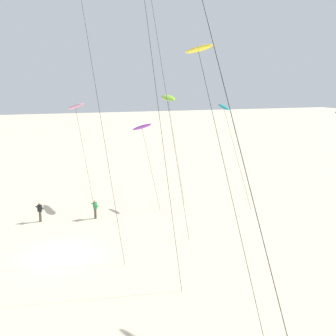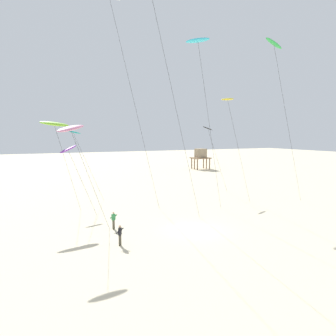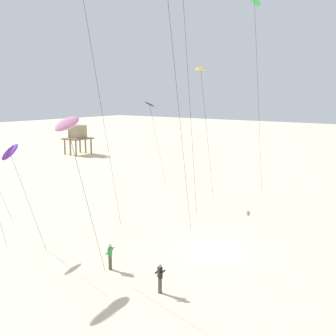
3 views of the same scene
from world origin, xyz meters
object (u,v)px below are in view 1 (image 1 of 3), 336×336
at_px(kite_flyer_middle, 40,211).
at_px(kite_flyer_nearest, 95,208).
at_px(kite_pink, 75,107).
at_px(kite_teal, 224,109).
at_px(kite_lime, 168,98).
at_px(kite_purple, 142,127).
at_px(kite_yellow, 199,53).

bearing_deg(kite_flyer_middle, kite_flyer_nearest, 80.96).
xyz_separation_m(kite_pink, kite_flyer_middle, (3.01, -3.64, -8.41)).
bearing_deg(kite_teal, kite_lime, -119.70).
distance_m(kite_teal, kite_purple, 7.98).
bearing_deg(kite_flyer_middle, kite_yellow, 25.68).
distance_m(kite_teal, kite_pink, 13.75).
bearing_deg(kite_flyer_nearest, kite_teal, 96.55).
bearing_deg(kite_yellow, kite_flyer_middle, -154.32).
bearing_deg(kite_lime, kite_teal, 60.30).
xyz_separation_m(kite_pink, kite_flyer_nearest, (3.72, 0.84, -8.41)).
distance_m(kite_yellow, kite_flyer_middle, 20.96).
distance_m(kite_purple, kite_flyer_nearest, 8.79).
xyz_separation_m(kite_teal, kite_pink, (-2.26, -13.55, 0.32)).
height_order(kite_purple, kite_flyer_nearest, kite_purple).
distance_m(kite_lime, kite_purple, 4.04).
height_order(kite_lime, kite_flyer_middle, kite_lime).
height_order(kite_yellow, kite_teal, kite_yellow).
relative_size(kite_pink, kite_flyer_nearest, 5.90).
bearing_deg(kite_lime, kite_purple, -71.62).
relative_size(kite_lime, kite_flyer_middle, 6.24).
xyz_separation_m(kite_lime, kite_flyer_nearest, (4.14, -8.02, -9.04)).
distance_m(kite_lime, kite_pink, 8.89).
distance_m(kite_purple, kite_flyer_middle, 11.80).
relative_size(kite_yellow, kite_pink, 1.34).
relative_size(kite_teal, kite_flyer_middle, 5.69).
bearing_deg(kite_lime, kite_flyer_nearest, -62.67).
bearing_deg(kite_teal, kite_flyer_middle, -87.51).
height_order(kite_lime, kite_pink, kite_lime).
relative_size(kite_pink, kite_flyer_middle, 5.90).
height_order(kite_lime, kite_teal, kite_lime).
distance_m(kite_yellow, kite_teal, 19.36).
distance_m(kite_pink, kite_flyer_middle, 9.64).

